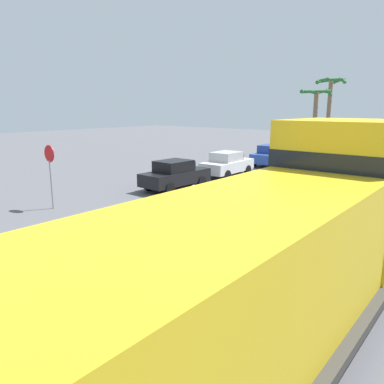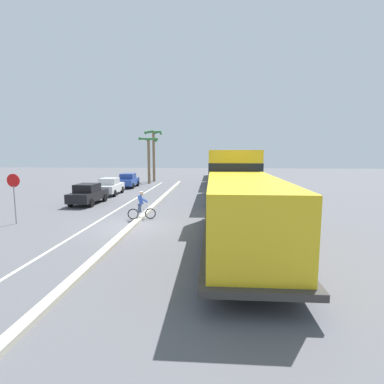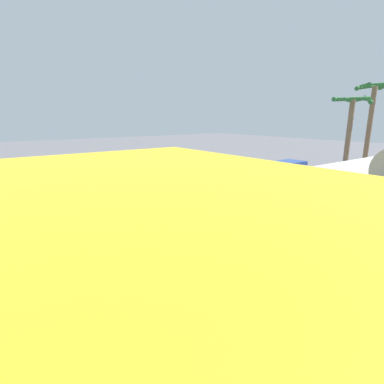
{
  "view_description": "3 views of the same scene",
  "coord_description": "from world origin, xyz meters",
  "px_view_note": "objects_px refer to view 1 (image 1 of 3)",
  "views": [
    {
      "loc": [
        8.48,
        -8.49,
        4.5
      ],
      "look_at": [
        -0.34,
        2.18,
        1.35
      ],
      "focal_mm": 35.0,
      "sensor_mm": 36.0,
      "label": 1
    },
    {
      "loc": [
        4.37,
        -15.92,
        4.11
      ],
      "look_at": [
        3.28,
        0.22,
        1.93
      ],
      "focal_mm": 28.0,
      "sensor_mm": 36.0,
      "label": 2
    },
    {
      "loc": [
        7.01,
        0.61,
        4.52
      ],
      "look_at": [
        -3.75,
        8.53,
        1.18
      ],
      "focal_mm": 28.0,
      "sensor_mm": 36.0,
      "label": 3
    }
  ],
  "objects_px": {
    "locomotive": "(277,257)",
    "stop_sign": "(50,164)",
    "parked_car_blue": "(272,155)",
    "palm_tree_near": "(330,98)",
    "cyclist": "(194,209)",
    "palm_tree_far": "(316,106)",
    "parked_car_black": "(175,175)",
    "parked_car_white": "(227,164)"
  },
  "relations": [
    {
      "from": "parked_car_white",
      "to": "stop_sign",
      "type": "height_order",
      "value": "stop_sign"
    },
    {
      "from": "locomotive",
      "to": "stop_sign",
      "type": "height_order",
      "value": "locomotive"
    },
    {
      "from": "parked_car_white",
      "to": "parked_car_blue",
      "type": "xyz_separation_m",
      "value": [
        0.07,
        6.08,
        0.0
      ]
    },
    {
      "from": "parked_car_black",
      "to": "palm_tree_far",
      "type": "relative_size",
      "value": 0.69
    },
    {
      "from": "parked_car_white",
      "to": "stop_sign",
      "type": "bearing_deg",
      "value": -96.77
    },
    {
      "from": "locomotive",
      "to": "stop_sign",
      "type": "distance_m",
      "value": 12.71
    },
    {
      "from": "locomotive",
      "to": "parked_car_blue",
      "type": "height_order",
      "value": "locomotive"
    },
    {
      "from": "parked_car_blue",
      "to": "palm_tree_far",
      "type": "relative_size",
      "value": 0.69
    },
    {
      "from": "parked_car_black",
      "to": "palm_tree_near",
      "type": "bearing_deg",
      "value": 84.92
    },
    {
      "from": "cyclist",
      "to": "palm_tree_near",
      "type": "xyz_separation_m",
      "value": [
        -3.8,
        23.45,
        4.47
      ]
    },
    {
      "from": "parked_car_blue",
      "to": "parked_car_black",
      "type": "bearing_deg",
      "value": -90.17
    },
    {
      "from": "palm_tree_near",
      "to": "palm_tree_far",
      "type": "xyz_separation_m",
      "value": [
        -0.1,
        -2.78,
        -0.69
      ]
    },
    {
      "from": "parked_car_black",
      "to": "palm_tree_near",
      "type": "xyz_separation_m",
      "value": [
        1.64,
        18.48,
        4.47
      ]
    },
    {
      "from": "parked_car_white",
      "to": "palm_tree_far",
      "type": "height_order",
      "value": "palm_tree_far"
    },
    {
      "from": "parked_car_black",
      "to": "palm_tree_far",
      "type": "height_order",
      "value": "palm_tree_far"
    },
    {
      "from": "parked_car_blue",
      "to": "cyclist",
      "type": "bearing_deg",
      "value": -71.59
    },
    {
      "from": "parked_car_black",
      "to": "parked_car_white",
      "type": "relative_size",
      "value": 1.0
    },
    {
      "from": "stop_sign",
      "to": "palm_tree_near",
      "type": "relative_size",
      "value": 0.4
    },
    {
      "from": "cyclist",
      "to": "stop_sign",
      "type": "relative_size",
      "value": 0.6
    },
    {
      "from": "parked_car_blue",
      "to": "palm_tree_near",
      "type": "distance_m",
      "value": 8.62
    },
    {
      "from": "stop_sign",
      "to": "palm_tree_far",
      "type": "distance_m",
      "value": 22.7
    },
    {
      "from": "palm_tree_near",
      "to": "palm_tree_far",
      "type": "distance_m",
      "value": 2.86
    },
    {
      "from": "parked_car_black",
      "to": "parked_car_blue",
      "type": "distance_m",
      "value": 11.28
    },
    {
      "from": "parked_car_blue",
      "to": "palm_tree_far",
      "type": "bearing_deg",
      "value": 71.19
    },
    {
      "from": "parked_car_white",
      "to": "palm_tree_far",
      "type": "relative_size",
      "value": 0.69
    },
    {
      "from": "parked_car_black",
      "to": "stop_sign",
      "type": "bearing_deg",
      "value": -102.28
    },
    {
      "from": "stop_sign",
      "to": "locomotive",
      "type": "bearing_deg",
      "value": -12.16
    },
    {
      "from": "locomotive",
      "to": "stop_sign",
      "type": "xyz_separation_m",
      "value": [
        -12.42,
        2.68,
        0.23
      ]
    },
    {
      "from": "parked_car_black",
      "to": "parked_car_white",
      "type": "xyz_separation_m",
      "value": [
        -0.04,
        5.21,
        0.0
      ]
    },
    {
      "from": "cyclist",
      "to": "palm_tree_far",
      "type": "distance_m",
      "value": 21.38
    },
    {
      "from": "palm_tree_far",
      "to": "parked_car_black",
      "type": "bearing_deg",
      "value": -95.6
    },
    {
      "from": "stop_sign",
      "to": "cyclist",
      "type": "bearing_deg",
      "value": 13.72
    },
    {
      "from": "locomotive",
      "to": "parked_car_black",
      "type": "relative_size",
      "value": 2.73
    },
    {
      "from": "stop_sign",
      "to": "parked_car_white",
      "type": "bearing_deg",
      "value": 83.23
    },
    {
      "from": "parked_car_black",
      "to": "palm_tree_near",
      "type": "distance_m",
      "value": 19.08
    },
    {
      "from": "parked_car_blue",
      "to": "palm_tree_near",
      "type": "bearing_deg",
      "value": 77.39
    },
    {
      "from": "parked_car_blue",
      "to": "stop_sign",
      "type": "height_order",
      "value": "stop_sign"
    },
    {
      "from": "cyclist",
      "to": "palm_tree_far",
      "type": "bearing_deg",
      "value": 100.7
    },
    {
      "from": "stop_sign",
      "to": "palm_tree_far",
      "type": "bearing_deg",
      "value": 82.39
    },
    {
      "from": "locomotive",
      "to": "parked_car_blue",
      "type": "bearing_deg",
      "value": 117.95
    },
    {
      "from": "parked_car_white",
      "to": "palm_tree_far",
      "type": "distance_m",
      "value": 11.26
    },
    {
      "from": "parked_car_white",
      "to": "locomotive",
      "type": "bearing_deg",
      "value": -52.86
    }
  ]
}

